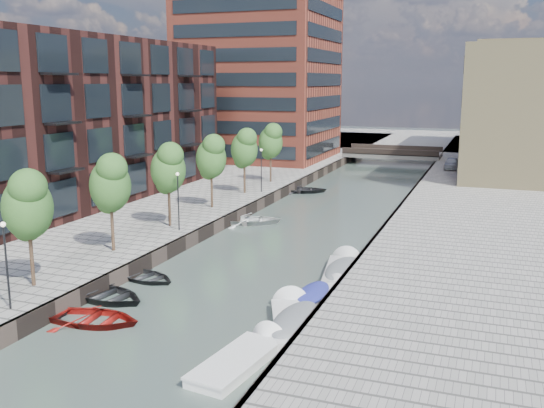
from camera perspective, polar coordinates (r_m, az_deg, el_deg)
The scene contains 30 objects.
water at distance 55.45m, azimuth 5.95°, elevation -0.34°, with size 300.00×300.00×0.00m, color #38473F.
quay_left at distance 72.93m, azimuth -22.61°, elevation 2.08°, with size 60.00×140.00×1.00m, color gray.
quay_right at distance 53.79m, azimuth 22.70°, elevation -1.01°, with size 20.00×140.00×1.00m, color gray.
quay_wall_left at distance 57.13m, azimuth 0.02°, elevation 0.58°, with size 0.25×140.00×1.00m, color #332823.
quay_wall_right at distance 54.21m, azimuth 12.21°, elevation -0.28°, with size 0.25×140.00×1.00m, color #332823.
far_closure at distance 113.92m, azimuth 13.54°, elevation 5.73°, with size 80.00×40.00×1.00m, color gray.
apartment_block at distance 54.20m, azimuth -17.86°, elevation 7.44°, with size 8.00×38.00×14.00m, color black.
tower at distance 83.47m, azimuth -1.09°, elevation 14.71°, with size 18.00×18.00×30.00m, color brown.
tan_block_near at distance 74.75m, azimuth 22.55°, elevation 8.09°, with size 12.00×25.00×14.00m, color #9E8D61.
tan_block_far at distance 100.69m, azimuth 22.11°, elevation 9.35°, with size 12.00×20.00×16.00m, color #9E8D61.
bridge at distance 86.24m, azimuth 11.30°, elevation 4.67°, with size 13.00×6.00×1.30m.
tree_1 at distance 32.72m, azimuth -22.05°, elevation 0.06°, with size 2.50×2.50×5.95m.
tree_2 at distance 38.08m, azimuth -15.01°, elevation 2.02°, with size 2.50×2.50×5.95m.
tree_3 at distance 43.91m, azimuth -9.76°, elevation 3.46°, with size 2.50×2.50×5.95m.
tree_4 at distance 50.04m, azimuth -5.75°, elevation 4.54°, with size 2.50×2.50×5.95m.
tree_5 at distance 56.37m, azimuth -2.63°, elevation 5.37°, with size 2.50×2.50×5.95m.
tree_6 at distance 62.84m, azimuth -0.14°, elevation 6.01°, with size 2.50×2.50×5.95m.
lamp_0 at distance 30.12m, azimuth -23.76°, elevation -4.52°, with size 0.24×0.24×4.12m.
lamp_1 at distance 42.70m, azimuth -8.83°, elevation 0.83°, with size 0.24×0.24×4.12m.
lamp_2 at distance 57.02m, azimuth -1.02°, elevation 3.63°, with size 0.24×0.24×4.12m.
sloop_0 at distance 33.50m, azimuth -15.35°, elevation -8.68°, with size 3.44×4.82×1.00m, color black.
sloop_1 at distance 36.14m, azimuth -11.78°, elevation -7.00°, with size 2.86×4.00×0.83m, color black.
sloop_2 at distance 30.58m, azimuth -16.34°, elevation -10.71°, with size 3.26×4.57×0.95m, color maroon.
sloop_3 at distance 49.00m, azimuth -2.00°, elevation -1.86°, with size 3.56×4.99×1.03m, color silver.
sloop_4 at distance 62.81m, azimuth 2.98°, elevation 1.10°, with size 3.44×4.82×1.00m, color #252427.
motorboat_1 at distance 29.15m, azimuth 2.09°, elevation -10.87°, with size 3.99×6.02×1.90m.
motorboat_2 at distance 25.76m, azimuth -2.54°, elevation -14.32°, with size 2.52×5.47×1.75m.
motorboat_3 at distance 32.58m, azimuth 4.30°, elevation -8.51°, with size 3.00×4.90×1.54m.
motorboat_4 at distance 36.64m, azimuth 6.73°, elevation -6.20°, with size 2.82×5.94×1.90m.
car at distance 75.56m, azimuth 16.55°, elevation 3.71°, with size 1.64×4.07×1.39m, color silver.
Camera 1 is at (13.32, -12.62, 11.32)m, focal length 40.00 mm.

